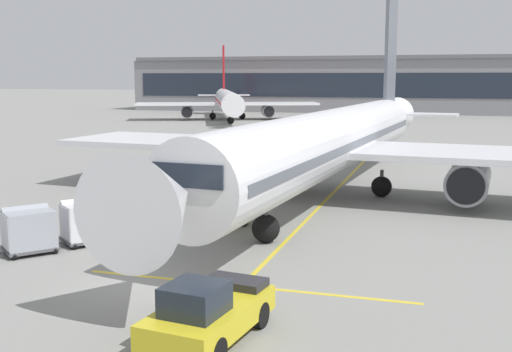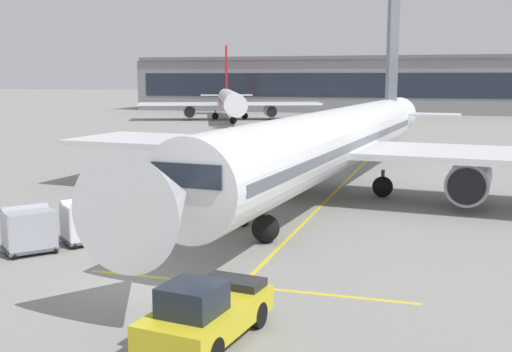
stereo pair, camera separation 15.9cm
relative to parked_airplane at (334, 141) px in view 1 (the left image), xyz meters
name	(u,v)px [view 1 (the left image)]	position (x,y,z in m)	size (l,w,h in m)	color
ground_plane	(133,285)	(-3.85, -18.48, -3.40)	(600.00, 600.00, 0.00)	gray
parked_airplane	(334,141)	(0.00, 0.00, 0.00)	(35.98, 45.44, 14.95)	white
belt_loader	(218,208)	(-4.07, -9.23, -2.51)	(4.54, 4.61, 3.20)	gold
baggage_cart_lead	(142,216)	(-6.60, -12.32, -2.40)	(2.51, 2.61, 1.91)	#515156
baggage_cart_second	(86,221)	(-8.45, -13.97, -2.40)	(2.51, 2.61, 1.91)	#515156
baggage_cart_third	(29,229)	(-9.88, -16.00, -2.40)	(2.51, 2.61, 1.91)	#515156
pushback_tug	(208,312)	(0.32, -22.07, -2.58)	(2.67, 4.64, 1.83)	gold
ground_crew_by_loader	(211,211)	(-3.98, -10.53, -2.40)	(0.42, 0.46, 1.74)	#514C42
ground_crew_by_carts	(167,210)	(-6.05, -10.87, -2.40)	(0.50, 0.40, 1.74)	black
ground_crew_marshaller	(184,214)	(-4.93, -11.41, -2.40)	(0.26, 0.57, 1.74)	black
safety_cone_engine_keepout	(202,197)	(-7.06, -3.87, -3.10)	(0.54, 0.54, 0.62)	black
apron_guidance_line_lead_in	(328,199)	(-0.20, -0.87, -3.40)	(0.20, 110.00, 0.01)	yellow
apron_guidance_line_stop_bar	(245,286)	(-0.08, -17.46, -3.40)	(12.00, 0.20, 0.01)	yellow
terminal_building	(465,85)	(9.84, 94.83, 2.18)	(136.58, 16.57, 11.26)	gray
distant_airplane	(228,101)	(-28.98, 63.44, -0.28)	(30.57, 37.65, 13.06)	white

